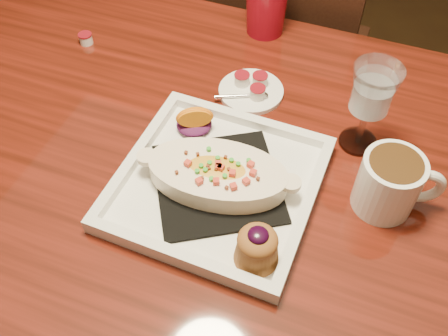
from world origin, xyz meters
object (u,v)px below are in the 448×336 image
(chair_far, at_px, (284,54))
(goblet, at_px, (372,94))
(table, at_px, (197,183))
(plate, at_px, (220,183))
(saucer, at_px, (251,89))
(coffee_mug, at_px, (391,182))

(chair_far, height_order, goblet, chair_far)
(table, distance_m, goblet, 0.37)
(table, bearing_deg, goblet, 24.72)
(plate, height_order, goblet, goblet)
(chair_far, bearing_deg, saucer, 95.59)
(plate, bearing_deg, goblet, 46.81)
(chair_far, relative_size, plate, 2.84)
(chair_far, relative_size, coffee_mug, 6.78)
(table, distance_m, chair_far, 0.65)
(coffee_mug, bearing_deg, chair_far, 102.17)
(table, distance_m, saucer, 0.21)
(chair_far, relative_size, goblet, 5.44)
(table, distance_m, plate, 0.16)
(chair_far, distance_m, plate, 0.76)
(chair_far, bearing_deg, table, 90.00)
(table, height_order, chair_far, chair_far)
(chair_far, relative_size, saucer, 7.21)
(coffee_mug, relative_size, saucer, 1.06)
(chair_far, distance_m, coffee_mug, 0.77)
(coffee_mug, relative_size, goblet, 0.80)
(coffee_mug, height_order, saucer, coffee_mug)
(plate, distance_m, goblet, 0.29)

